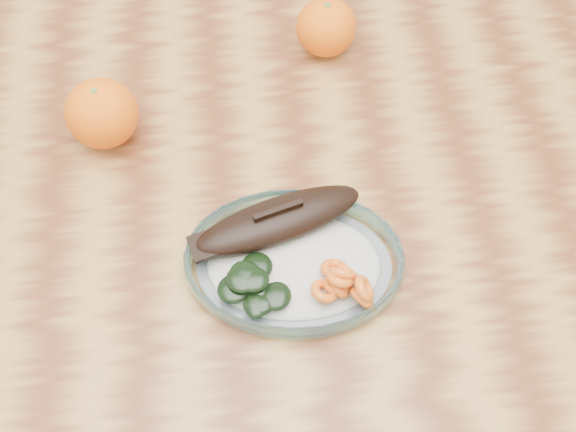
# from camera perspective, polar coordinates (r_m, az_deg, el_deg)

# --- Properties ---
(ground) EXTENTS (3.00, 3.00, 0.00)m
(ground) POSITION_cam_1_polar(r_m,az_deg,el_deg) (1.59, -3.03, -13.15)
(ground) COLOR slate
(ground) RESTS_ON ground
(dining_table) EXTENTS (1.20, 0.80, 0.75)m
(dining_table) POSITION_cam_1_polar(r_m,az_deg,el_deg) (0.99, -4.76, -1.77)
(dining_table) COLOR brown
(dining_table) RESTS_ON ground
(plated_meal) EXTENTS (0.51, 0.51, 0.08)m
(plated_meal) POSITION_cam_1_polar(r_m,az_deg,el_deg) (0.84, 0.42, -3.48)
(plated_meal) COLOR white
(plated_meal) RESTS_ON dining_table
(orange_left) EXTENTS (0.09, 0.09, 0.09)m
(orange_left) POSITION_cam_1_polar(r_m,az_deg,el_deg) (0.95, -14.49, 7.85)
(orange_left) COLOR #FF5D05
(orange_left) RESTS_ON dining_table
(orange_right) EXTENTS (0.08, 0.08, 0.08)m
(orange_right) POSITION_cam_1_polar(r_m,az_deg,el_deg) (1.02, 3.02, 14.68)
(orange_right) COLOR #FF5D05
(orange_right) RESTS_ON dining_table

